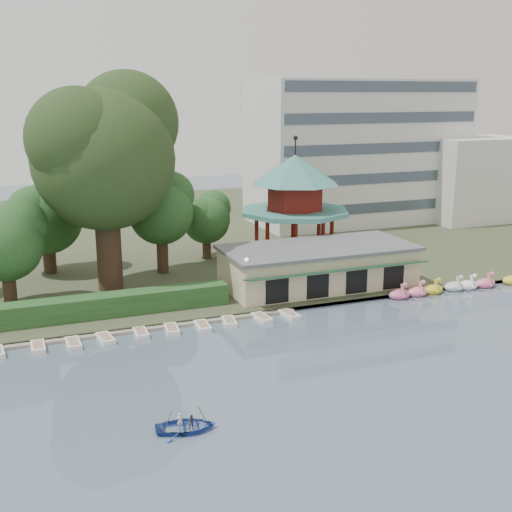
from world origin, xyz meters
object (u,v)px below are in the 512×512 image
dock (95,334)px  big_tree (105,148)px  pavilion (295,197)px  boathouse (318,265)px  rowboat_with_passengers (186,423)px

dock → big_tree: (3.18, 11.01, 13.61)m
dock → pavilion: size_ratio=2.52×
boathouse → big_tree: big_tree is taller
dock → boathouse: (22.00, 4.77, 2.25)m
boathouse → pavilion: size_ratio=1.38×
boathouse → dock: bearing=-167.8°
dock → rowboat_with_passengers: (2.87, -16.92, 0.38)m
dock → pavilion: 29.14m
big_tree → rowboat_with_passengers: size_ratio=3.80×
boathouse → rowboat_with_passengers: boathouse is taller
dock → big_tree: size_ratio=1.67×
dock → pavilion: bearing=31.7°
dock → pavilion: pavilion is taller
boathouse → rowboat_with_passengers: size_ratio=3.47×
dock → pavilion: (24.00, 14.80, 7.36)m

